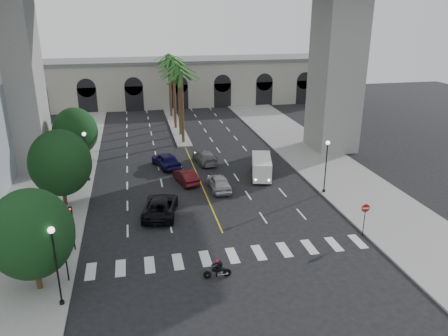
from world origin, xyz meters
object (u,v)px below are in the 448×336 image
Objects in this scene: car_e at (166,160)px; pedestrian_a at (28,216)px; lamp_post_left_near at (56,260)px; lamp_post_right at (326,162)px; cargo_van at (262,167)px; do_not_enter_sign at (365,213)px; lamp_post_left_far at (86,152)px; motorcycle_rider at (218,269)px; pedestrian_b at (16,224)px; traffic_signal_near at (64,249)px; car_d at (205,157)px; traffic_signal_far at (72,221)px; car_b at (186,176)px; car_a at (219,182)px; car_c at (160,206)px.

pedestrian_a reaches higher than car_e.
lamp_post_left_near and lamp_post_right have the same top height.
do_not_enter_sign is at bearing -58.86° from cargo_van.
lamp_post_left_far is 2.81× the size of motorcycle_rider.
cargo_van is 3.57× the size of pedestrian_b.
car_d is at bearing 59.65° from traffic_signal_near.
lamp_post_left_far is at bearing 90.40° from traffic_signal_far.
lamp_post_left_near is 3.45× the size of pedestrian_b.
pedestrian_b is (-27.49, -2.81, -2.30)m from lamp_post_right.
car_b is at bearing 137.10° from do_not_enter_sign.
traffic_signal_far reaches higher than car_d.
lamp_post_left_far reaches higher than car_a.
lamp_post_left_far is at bearing -22.54° from car_a.
traffic_signal_near is (0.10, 2.50, -0.71)m from lamp_post_left_near.
car_b is at bearing -102.63° from car_c.
lamp_post_right is 14.24m from car_b.
car_b is (9.90, 18.50, -2.50)m from lamp_post_left_near.
pedestrian_b reaches higher than motorcycle_rider.
traffic_signal_far is at bearing -54.91° from pedestrian_a.
cargo_van is at bearing 131.84° from lamp_post_right.
lamp_post_right reaches higher than car_d.
motorcycle_rider is at bearing -8.76° from traffic_signal_near.
lamp_post_right is 15.28m from car_d.
motorcycle_rider is 0.42× the size of car_a.
cargo_van is (5.10, -6.00, 0.53)m from car_d.
traffic_signal_near reaches higher than cargo_van.
traffic_signal_near is 18.67m from car_a.
car_b is at bearing -166.44° from cargo_van.
do_not_enter_sign reaches higher than car_e.
pedestrian_b is at bearing 31.31° from car_d.
traffic_signal_far is 15.60m from car_b.
traffic_signal_near is 0.84× the size of car_b.
motorcycle_rider is at bearing 76.32° from car_b.
lamp_post_left_near is 0.97× the size of cargo_van.
traffic_signal_far is (0.00, 4.00, 0.00)m from traffic_signal_near.
lamp_post_left_far is at bearing 160.67° from lamp_post_right.
car_c is 11.53m from pedestrian_b.
traffic_signal_near is at bearing 45.05° from car_b.
lamp_post_right is 1.06× the size of car_e.
car_d is 2.60× the size of pedestrian_a.
lamp_post_left_near is 1.09× the size of car_d.
traffic_signal_far is (0.10, -14.50, -0.71)m from lamp_post_left_far.
lamp_post_left_near is 13.54m from car_c.
traffic_signal_near is 0.63× the size of car_c.
do_not_enter_sign is at bearing -0.03° from pedestrian_b.
do_not_enter_sign reaches higher than cargo_van.
lamp_post_left_far is 14.52m from traffic_signal_far.
lamp_post_left_near reaches higher than traffic_signal_far.
traffic_signal_far is 8.50m from car_c.
car_c is at bearing -4.67° from pedestrian_a.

